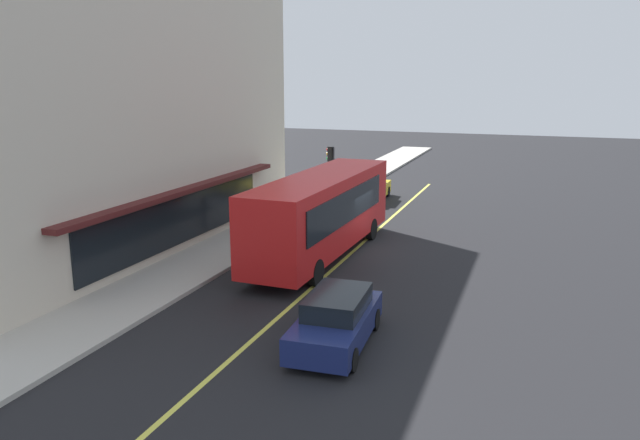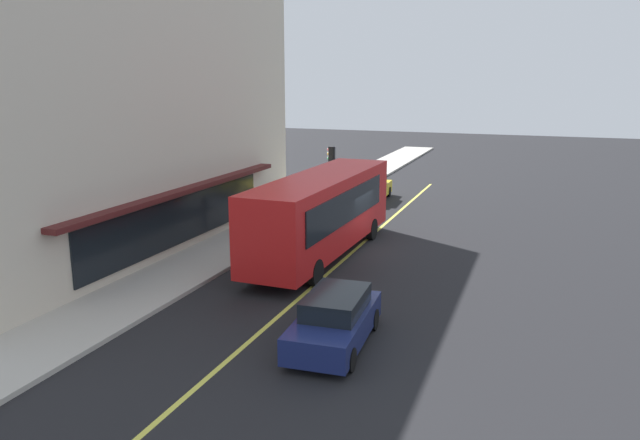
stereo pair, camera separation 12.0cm
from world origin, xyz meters
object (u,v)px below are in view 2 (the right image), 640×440
object	(u,v)px
bus	(322,211)
traffic_light	(332,160)
car_yellow	(371,188)
pedestrian_at_corner	(249,212)
car_navy	(335,320)

from	to	relation	value
bus	traffic_light	xyz separation A→B (m)	(11.56, 3.64, 0.55)
traffic_light	car_yellow	bearing A→B (deg)	-65.42
bus	pedestrian_at_corner	bearing A→B (deg)	65.14
bus	traffic_light	distance (m)	12.14
traffic_light	pedestrian_at_corner	distance (m)	9.60
car_navy	car_yellow	bearing A→B (deg)	13.08
bus	car_navy	xyz separation A→B (m)	(-8.12, -3.40, -1.24)
bus	traffic_light	world-z (taller)	bus
car_navy	pedestrian_at_corner	distance (m)	12.96
bus	traffic_light	bearing A→B (deg)	17.48
bus	car_yellow	bearing A→B (deg)	6.42
traffic_light	pedestrian_at_corner	bearing A→B (deg)	174.50
bus	pedestrian_at_corner	distance (m)	5.09
bus	car_yellow	xyz separation A→B (m)	(12.58, 1.42, -1.24)
car_navy	pedestrian_at_corner	world-z (taller)	pedestrian_at_corner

